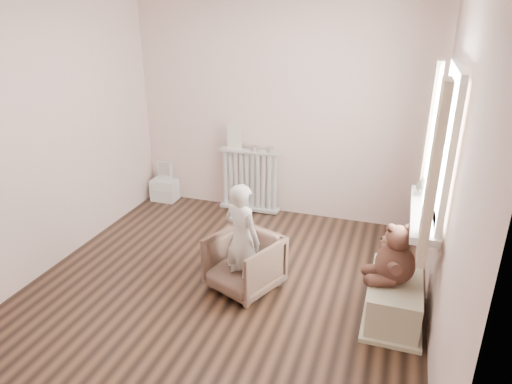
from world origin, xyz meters
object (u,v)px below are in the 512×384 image
(plush_cat, at_px, (425,184))
(armchair, at_px, (244,263))
(toy_vanity, at_px, (164,181))
(radiator, at_px, (250,182))
(teddy_bear, at_px, (397,249))
(child, at_px, (242,239))
(toy_bench, at_px, (395,297))

(plush_cat, bearing_deg, armchair, -155.22)
(toy_vanity, height_order, armchair, toy_vanity)
(radiator, xyz_separation_m, teddy_bear, (1.83, -1.70, 0.28))
(radiator, distance_m, plush_cat, 2.34)
(child, height_order, teddy_bear, child)
(child, bearing_deg, toy_vanity, -20.91)
(toy_vanity, relative_size, plush_cat, 2.31)
(armchair, xyz_separation_m, plush_cat, (1.48, 0.61, 0.73))
(radiator, bearing_deg, plush_cat, -27.69)
(armchair, distance_m, teddy_bear, 1.37)
(radiator, relative_size, armchair, 1.38)
(armchair, bearing_deg, radiator, 130.72)
(toy_vanity, height_order, plush_cat, plush_cat)
(radiator, bearing_deg, armchair, -72.56)
(plush_cat, bearing_deg, teddy_bear, -102.44)
(child, xyz_separation_m, plush_cat, (1.48, 0.66, 0.46))
(teddy_bear, bearing_deg, child, 165.96)
(toy_vanity, relative_size, teddy_bear, 1.03)
(radiator, relative_size, child, 0.78)
(radiator, height_order, plush_cat, plush_cat)
(armchair, bearing_deg, toy_bench, 22.99)
(radiator, distance_m, toy_bench, 2.51)
(child, relative_size, teddy_bear, 2.05)
(radiator, xyz_separation_m, plush_cat, (2.00, -1.05, 0.61))
(child, bearing_deg, armchair, -66.72)
(armchair, relative_size, child, 0.56)
(toy_vanity, bearing_deg, plush_cat, -17.65)
(toy_vanity, height_order, toy_bench, toy_vanity)
(radiator, height_order, toy_vanity, radiator)
(toy_vanity, distance_m, plush_cat, 3.45)
(armchair, distance_m, child, 0.28)
(child, xyz_separation_m, teddy_bear, (1.31, 0.01, 0.13))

